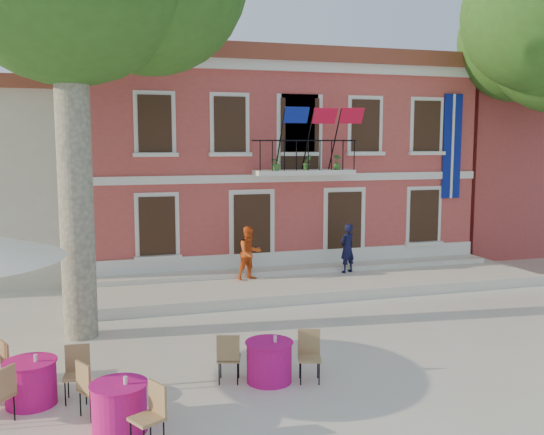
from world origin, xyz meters
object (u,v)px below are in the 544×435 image
Objects in this scene: pedestrian_orange at (250,253)px; cafe_table_3 at (31,380)px; cafe_table_0 at (119,405)px; pedestrian_navy at (347,248)px; cafe_table_1 at (269,360)px.

pedestrian_orange is 0.88× the size of cafe_table_3.
pedestrian_navy is at bearing 48.50° from cafe_table_0.
cafe_table_3 is at bearing 177.38° from cafe_table_1.
pedestrian_orange is at bearing 78.55° from cafe_table_1.
cafe_table_3 is at bearing 134.61° from cafe_table_0.
pedestrian_navy is 11.29m from cafe_table_3.
cafe_table_3 is (-5.60, -6.88, -0.69)m from pedestrian_orange.
cafe_table_1 is at bearing -119.51° from pedestrian_orange.
cafe_table_0 is (-7.44, -8.41, -0.67)m from pedestrian_navy.
pedestrian_navy reaches higher than cafe_table_0.
cafe_table_3 is (-8.84, -6.98, -0.66)m from pedestrian_navy.
cafe_table_0 is at bearing -45.39° from cafe_table_3.
cafe_table_0 is 3.02m from cafe_table_1.
pedestrian_orange is 0.83× the size of cafe_table_1.
cafe_table_0 is 0.96× the size of cafe_table_1.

